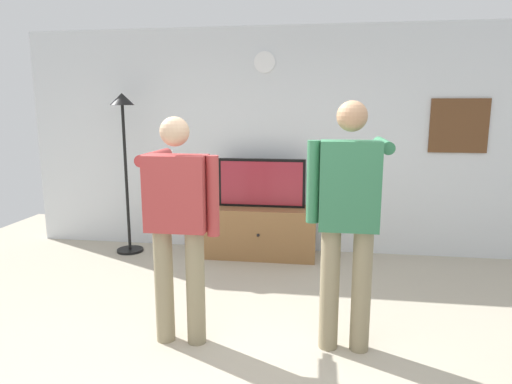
# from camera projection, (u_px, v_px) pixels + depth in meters

# --- Properties ---
(back_wall) EXTENTS (6.40, 0.10, 2.70)m
(back_wall) POSITION_uv_depth(u_px,v_px,m) (282.00, 142.00, 5.43)
(back_wall) COLOR silver
(back_wall) RESTS_ON ground_plane
(tv_stand) EXTENTS (1.29, 0.50, 0.60)m
(tv_stand) POSITION_uv_depth(u_px,v_px,m) (261.00, 232.00, 5.32)
(tv_stand) COLOR olive
(tv_stand) RESTS_ON ground_plane
(television) EXTENTS (1.03, 0.07, 0.57)m
(television) POSITION_uv_depth(u_px,v_px,m) (262.00, 183.00, 5.25)
(television) COLOR black
(television) RESTS_ON tv_stand
(wall_clock) EXTENTS (0.25, 0.03, 0.25)m
(wall_clock) POSITION_uv_depth(u_px,v_px,m) (265.00, 62.00, 5.23)
(wall_clock) COLOR white
(framed_picture) EXTENTS (0.64, 0.04, 0.61)m
(framed_picture) POSITION_uv_depth(u_px,v_px,m) (459.00, 126.00, 5.05)
(framed_picture) COLOR brown
(floor_lamp) EXTENTS (0.32, 0.32, 1.93)m
(floor_lamp) POSITION_uv_depth(u_px,v_px,m) (124.00, 140.00, 5.29)
(floor_lamp) COLOR black
(floor_lamp) RESTS_ON ground_plane
(person_standing_nearer_lamp) EXTENTS (0.62, 0.78, 1.70)m
(person_standing_nearer_lamp) POSITION_uv_depth(u_px,v_px,m) (178.00, 217.00, 3.25)
(person_standing_nearer_lamp) COLOR gray
(person_standing_nearer_lamp) RESTS_ON ground_plane
(person_standing_nearer_couch) EXTENTS (0.59, 0.78, 1.81)m
(person_standing_nearer_couch) POSITION_uv_depth(u_px,v_px,m) (348.00, 213.00, 3.13)
(person_standing_nearer_couch) COLOR gray
(person_standing_nearer_couch) RESTS_ON ground_plane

